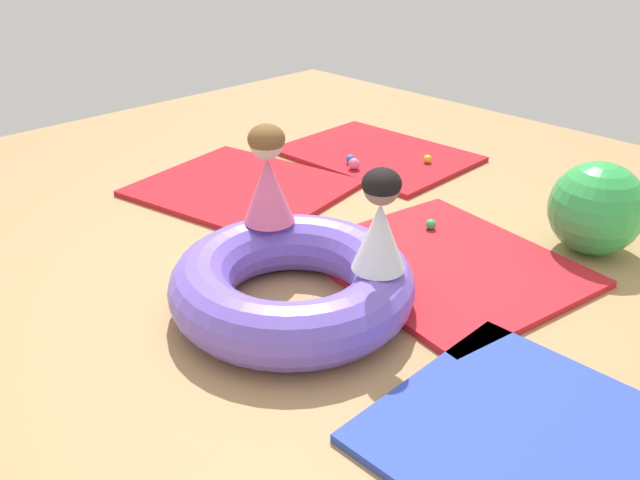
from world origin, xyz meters
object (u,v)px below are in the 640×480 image
play_ball_pink (354,164)px  exercise_ball_large (597,208)px  inflatable_cushion (292,284)px  play_ball_yellow (428,159)px  play_ball_red (321,240)px  child_in_pink (268,175)px  play_ball_blue (351,159)px  play_ball_green (431,224)px  child_in_white (380,221)px

play_ball_pink → exercise_ball_large: 1.91m
inflatable_cushion → play_ball_pink: inflatable_cushion is taller
play_ball_pink → play_ball_yellow: bearing=59.5°
inflatable_cushion → play_ball_red: (-0.38, 0.58, -0.09)m
child_in_pink → exercise_ball_large: 1.98m
play_ball_blue → play_ball_red: bearing=-53.7°
play_ball_green → play_ball_yellow: bearing=128.6°
play_ball_yellow → play_ball_red: 1.68m
child_in_white → play_ball_green: (-0.43, 1.01, -0.50)m
play_ball_yellow → exercise_ball_large: exercise_ball_large is taller
play_ball_red → play_ball_green: bearing=63.4°
exercise_ball_large → child_in_white: bearing=-104.0°
play_ball_green → play_ball_red: bearing=-116.6°
child_in_white → play_ball_blue: (-1.62, 1.52, -0.50)m
play_ball_yellow → play_ball_red: bearing=-74.9°
play_ball_blue → play_ball_pink: 0.13m
play_ball_pink → play_ball_red: bearing=-55.5°
inflatable_cushion → play_ball_pink: (-1.13, 1.67, -0.08)m
play_ball_yellow → play_ball_red: play_ball_yellow is taller
child_in_pink → exercise_ball_large: bearing=167.4°
play_ball_blue → play_ball_green: (1.19, -0.51, -0.00)m
play_ball_pink → play_ball_green: bearing=-21.8°
child_in_pink → play_ball_yellow: size_ratio=8.32×
child_in_pink → play_ball_yellow: child_in_pink is taller
play_ball_red → exercise_ball_large: size_ratio=0.11×
play_ball_yellow → child_in_white: bearing=-58.8°
child_in_white → play_ball_pink: (-1.51, 1.45, -0.49)m
inflatable_cushion → play_ball_yellow: size_ratio=18.94×
child_in_white → play_ball_green: bearing=-70.3°
child_in_pink → play_ball_green: 1.22m
child_in_pink → inflatable_cushion: bearing=88.2°
inflatable_cushion → child_in_white: 0.61m
play_ball_blue → play_ball_red: (0.86, -1.17, -0.00)m
child_in_pink → play_ball_red: child_in_pink is taller
child_in_white → play_ball_yellow: size_ratio=7.70×
inflatable_cushion → child_in_pink: child_in_pink is taller
inflatable_cushion → play_ball_yellow: inflatable_cushion is taller
child_in_white → child_in_pink: 0.78m
play_ball_green → exercise_ball_large: size_ratio=0.12×
play_ball_red → play_ball_pink: size_ratio=0.71×
child_in_pink → play_ball_pink: bearing=-129.8°
inflatable_cushion → play_ball_pink: 2.01m
child_in_white → exercise_ball_large: (0.38, 1.54, -0.29)m
play_ball_yellow → play_ball_red: size_ratio=1.04×
play_ball_blue → play_ball_red: size_ratio=1.13×
play_ball_yellow → play_ball_blue: bearing=-132.8°
play_ball_yellow → play_ball_pink: play_ball_pink is taller
play_ball_red → inflatable_cushion: bearing=-56.8°
inflatable_cushion → child_in_white: (0.38, 0.22, 0.41)m
play_ball_yellow → play_ball_pink: bearing=-120.5°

